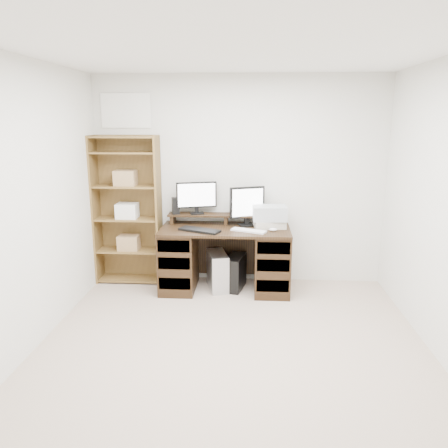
# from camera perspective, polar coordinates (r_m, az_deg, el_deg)

# --- Properties ---
(room) EXTENTS (3.54, 4.04, 2.54)m
(room) POSITION_cam_1_polar(r_m,az_deg,el_deg) (3.35, 0.93, 0.86)
(room) COLOR tan
(room) RESTS_ON ground
(desk) EXTENTS (1.50, 0.70, 0.75)m
(desk) POSITION_cam_1_polar(r_m,az_deg,el_deg) (5.17, 0.15, -4.41)
(desk) COLOR black
(desk) RESTS_ON ground
(riser_shelf) EXTENTS (1.40, 0.22, 0.12)m
(riser_shelf) POSITION_cam_1_polar(r_m,az_deg,el_deg) (5.25, 0.29, 1.01)
(riser_shelf) COLOR black
(riser_shelf) RESTS_ON desk
(monitor_wide) EXTENTS (0.47, 0.18, 0.38)m
(monitor_wide) POSITION_cam_1_polar(r_m,az_deg,el_deg) (5.24, -3.61, 3.66)
(monitor_wide) COLOR black
(monitor_wide) RESTS_ON riser_shelf
(monitor_small) EXTENTS (0.41, 0.22, 0.46)m
(monitor_small) POSITION_cam_1_polar(r_m,az_deg,el_deg) (5.15, 3.04, 2.54)
(monitor_small) COLOR black
(monitor_small) RESTS_ON desk
(speaker) EXTENTS (0.10, 0.10, 0.20)m
(speaker) POSITION_cam_1_polar(r_m,az_deg,el_deg) (5.27, -6.34, 2.38)
(speaker) COLOR black
(speaker) RESTS_ON riser_shelf
(keyboard_black) EXTENTS (0.50, 0.34, 0.03)m
(keyboard_black) POSITION_cam_1_polar(r_m,az_deg,el_deg) (4.93, -3.21, -0.81)
(keyboard_black) COLOR black
(keyboard_black) RESTS_ON desk
(keyboard_white) EXTENTS (0.41, 0.26, 0.02)m
(keyboard_white) POSITION_cam_1_polar(r_m,az_deg,el_deg) (4.93, 3.25, -0.87)
(keyboard_white) COLOR white
(keyboard_white) RESTS_ON desk
(mouse) EXTENTS (0.10, 0.08, 0.04)m
(mouse) POSITION_cam_1_polar(r_m,az_deg,el_deg) (4.96, 6.41, -0.72)
(mouse) COLOR white
(mouse) RESTS_ON desk
(printer) EXTENTS (0.39, 0.32, 0.09)m
(printer) POSITION_cam_1_polar(r_m,az_deg,el_deg) (5.13, 5.93, 0.06)
(printer) COLOR #B7AF9F
(printer) RESTS_ON desk
(basket) EXTENTS (0.40, 0.30, 0.17)m
(basket) POSITION_cam_1_polar(r_m,az_deg,el_deg) (5.10, 5.96, 1.44)
(basket) COLOR #A4AAAF
(basket) RESTS_ON printer
(tower_silver) EXTENTS (0.30, 0.48, 0.45)m
(tower_silver) POSITION_cam_1_polar(r_m,az_deg,el_deg) (5.23, -0.86, -6.11)
(tower_silver) COLOR #B3B5BA
(tower_silver) RESTS_ON ground
(tower_black) EXTENTS (0.26, 0.43, 0.40)m
(tower_black) POSITION_cam_1_polar(r_m,az_deg,el_deg) (5.24, 1.51, -6.33)
(tower_black) COLOR black
(tower_black) RESTS_ON ground
(bookshelf) EXTENTS (0.80, 0.30, 1.80)m
(bookshelf) POSITION_cam_1_polar(r_m,az_deg,el_deg) (5.44, -12.46, 1.94)
(bookshelf) COLOR brown
(bookshelf) RESTS_ON ground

